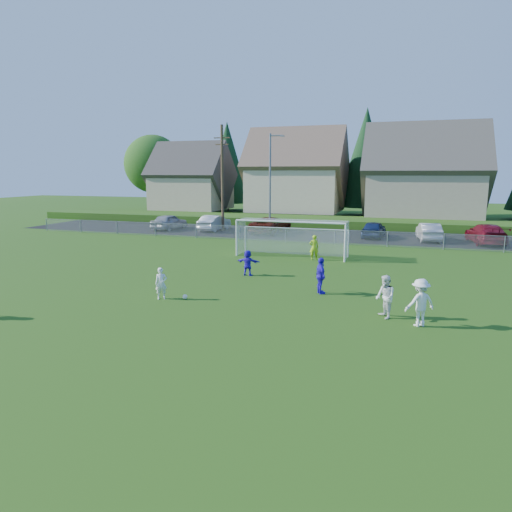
% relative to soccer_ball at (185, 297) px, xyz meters
% --- Properties ---
extents(ground, '(160.00, 160.00, 0.00)m').
position_rel_soccer_ball_xyz_m(ground, '(2.07, -4.05, -0.11)').
color(ground, '#193D0C').
rests_on(ground, ground).
extents(asphalt_lot, '(60.00, 60.00, 0.00)m').
position_rel_soccer_ball_xyz_m(asphalt_lot, '(2.07, 23.45, -0.10)').
color(asphalt_lot, black).
rests_on(asphalt_lot, ground).
extents(grass_embankment, '(70.00, 6.00, 0.80)m').
position_rel_soccer_ball_xyz_m(grass_embankment, '(2.07, 30.95, 0.29)').
color(grass_embankment, '#1E420F').
rests_on(grass_embankment, ground).
extents(soccer_ball, '(0.22, 0.22, 0.22)m').
position_rel_soccer_ball_xyz_m(soccer_ball, '(0.00, 0.00, 0.00)').
color(soccer_ball, white).
rests_on(soccer_ball, ground).
extents(player_white_a, '(0.62, 0.56, 1.42)m').
position_rel_soccer_ball_xyz_m(player_white_a, '(-1.03, -0.26, 0.60)').
color(player_white_a, white).
rests_on(player_white_a, ground).
extents(player_white_b, '(0.94, 1.02, 1.69)m').
position_rel_soccer_ball_xyz_m(player_white_b, '(8.62, -0.02, 0.74)').
color(player_white_b, white).
rests_on(player_white_b, ground).
extents(player_white_c, '(1.33, 1.16, 1.78)m').
position_rel_soccer_ball_xyz_m(player_white_c, '(9.88, -0.60, 0.78)').
color(player_white_c, white).
rests_on(player_white_c, ground).
extents(player_blue_a, '(0.85, 1.09, 1.72)m').
position_rel_soccer_ball_xyz_m(player_blue_a, '(5.61, 2.83, 0.75)').
color(player_blue_a, '#2F16D1').
rests_on(player_blue_a, ground).
extents(player_blue_b, '(1.33, 0.48, 1.41)m').
position_rel_soccer_ball_xyz_m(player_blue_b, '(1.11, 5.44, 0.60)').
color(player_blue_b, '#2F16D1').
rests_on(player_blue_b, ground).
extents(goalkeeper, '(0.68, 0.54, 1.64)m').
position_rel_soccer_ball_xyz_m(goalkeeper, '(3.74, 11.06, 0.71)').
color(goalkeeper, '#97C817').
rests_on(goalkeeper, ground).
extents(car_a, '(2.25, 4.68, 1.54)m').
position_rel_soccer_ball_xyz_m(car_a, '(-13.06, 22.59, 0.66)').
color(car_a, '#999CA1').
rests_on(car_a, ground).
extents(car_b, '(1.80, 4.65, 1.51)m').
position_rel_soccer_ball_xyz_m(car_b, '(-8.46, 23.26, 0.64)').
color(car_b, silver).
rests_on(car_b, ground).
extents(car_c, '(3.17, 5.76, 1.53)m').
position_rel_soccer_ball_xyz_m(car_c, '(-2.64, 23.03, 0.65)').
color(car_c, '#4D1308').
rests_on(car_c, ground).
extents(car_e, '(2.08, 4.41, 1.46)m').
position_rel_soccer_ball_xyz_m(car_e, '(6.74, 22.88, 0.62)').
color(car_e, '#16254D').
rests_on(car_e, ground).
extents(car_f, '(2.00, 4.61, 1.47)m').
position_rel_soccer_ball_xyz_m(car_f, '(11.22, 22.51, 0.63)').
color(car_f, '#BBBBBB').
rests_on(car_f, ground).
extents(car_g, '(2.79, 5.66, 1.58)m').
position_rel_soccer_ball_xyz_m(car_g, '(15.50, 22.17, 0.68)').
color(car_g, maroon).
rests_on(car_g, ground).
extents(soccer_goal, '(7.42, 1.90, 2.50)m').
position_rel_soccer_ball_xyz_m(soccer_goal, '(2.07, 12.00, 1.52)').
color(soccer_goal, white).
rests_on(soccer_goal, ground).
extents(chainlink_fence, '(52.06, 0.06, 1.20)m').
position_rel_soccer_ball_xyz_m(chainlink_fence, '(2.07, 17.95, 0.52)').
color(chainlink_fence, gray).
rests_on(chainlink_fence, ground).
extents(streetlight, '(1.38, 0.18, 9.00)m').
position_rel_soccer_ball_xyz_m(streetlight, '(-2.37, 21.95, 4.73)').
color(streetlight, slate).
rests_on(streetlight, ground).
extents(utility_pole, '(1.60, 0.26, 10.00)m').
position_rel_soccer_ball_xyz_m(utility_pole, '(-7.43, 22.95, 5.04)').
color(utility_pole, '#473321').
rests_on(utility_pole, ground).
extents(houses_row, '(53.90, 11.45, 13.27)m').
position_rel_soccer_ball_xyz_m(houses_row, '(4.05, 38.41, 7.22)').
color(houses_row, tan).
rests_on(houses_row, ground).
extents(tree_row, '(65.98, 12.36, 13.80)m').
position_rel_soccer_ball_xyz_m(tree_row, '(3.12, 44.68, 6.80)').
color(tree_row, '#382616').
rests_on(tree_row, ground).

